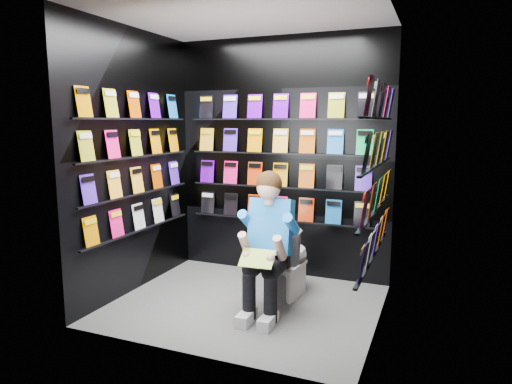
% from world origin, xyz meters
% --- Properties ---
extents(floor, '(2.40, 2.40, 0.00)m').
position_xyz_m(floor, '(0.00, 0.00, 0.00)').
color(floor, '#5B5B59').
rests_on(floor, ground).
extents(ceiling, '(2.40, 2.40, 0.00)m').
position_xyz_m(ceiling, '(0.00, 0.00, 2.60)').
color(ceiling, white).
rests_on(ceiling, floor).
extents(wall_back, '(2.40, 0.04, 2.60)m').
position_xyz_m(wall_back, '(0.00, 1.00, 1.30)').
color(wall_back, black).
rests_on(wall_back, floor).
extents(wall_front, '(2.40, 0.04, 2.60)m').
position_xyz_m(wall_front, '(0.00, -1.00, 1.30)').
color(wall_front, black).
rests_on(wall_front, floor).
extents(wall_left, '(0.04, 2.00, 2.60)m').
position_xyz_m(wall_left, '(-1.20, 0.00, 1.30)').
color(wall_left, black).
rests_on(wall_left, floor).
extents(wall_right, '(0.04, 2.00, 2.60)m').
position_xyz_m(wall_right, '(1.20, 0.00, 1.30)').
color(wall_right, black).
rests_on(wall_right, floor).
extents(comics_back, '(2.10, 0.06, 1.37)m').
position_xyz_m(comics_back, '(0.00, 0.97, 1.31)').
color(comics_back, red).
rests_on(comics_back, wall_back).
extents(comics_left, '(0.06, 1.70, 1.37)m').
position_xyz_m(comics_left, '(-1.17, 0.00, 1.31)').
color(comics_left, red).
rests_on(comics_left, wall_left).
extents(comics_right, '(0.06, 1.70, 1.37)m').
position_xyz_m(comics_right, '(1.17, 0.00, 1.31)').
color(comics_right, red).
rests_on(comics_right, wall_right).
extents(toilet, '(0.48, 0.78, 0.73)m').
position_xyz_m(toilet, '(0.26, 0.37, 0.37)').
color(toilet, white).
rests_on(toilet, floor).
extents(longbox, '(0.26, 0.42, 0.30)m').
position_xyz_m(longbox, '(0.31, 0.33, 0.15)').
color(longbox, white).
rests_on(longbox, floor).
extents(longbox_lid, '(0.28, 0.45, 0.03)m').
position_xyz_m(longbox_lid, '(0.31, 0.33, 0.32)').
color(longbox_lid, white).
rests_on(longbox_lid, longbox).
extents(reader, '(0.56, 0.78, 1.37)m').
position_xyz_m(reader, '(0.26, -0.01, 0.76)').
color(reader, blue).
rests_on(reader, toilet).
extents(held_comic, '(0.30, 0.19, 0.12)m').
position_xyz_m(held_comic, '(0.26, -0.36, 0.58)').
color(held_comic, green).
rests_on(held_comic, reader).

